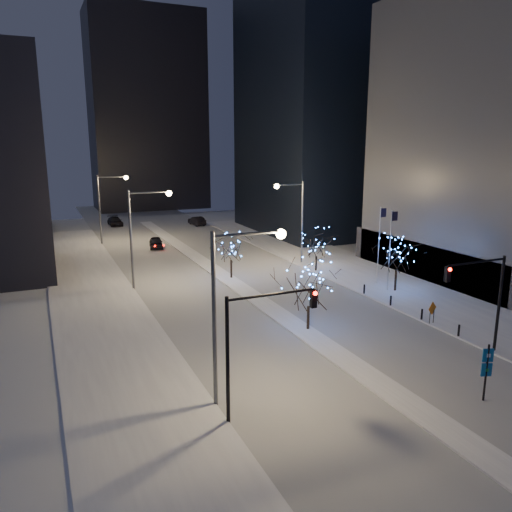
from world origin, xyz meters
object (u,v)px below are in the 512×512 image
street_lamp_w_near (232,293)px  car_near (156,243)px  holiday_tree_plaza_far (317,244)px  car_mid (197,221)px  street_lamp_w_mid (141,225)px  street_lamp_w_far (107,200)px  holiday_tree_median_far (231,247)px  wayfinding_sign (487,367)px  traffic_signal_east (484,290)px  street_lamp_east (296,212)px  traffic_signal_west (255,334)px  construction_sign (432,310)px  holiday_tree_median_near (309,284)px  car_far (115,221)px  holiday_tree_plaza_near (397,255)px

street_lamp_w_near → car_near: 45.05m
holiday_tree_plaza_far → car_mid: bearing=93.9°
street_lamp_w_mid → street_lamp_w_far: bearing=90.0°
street_lamp_w_far → holiday_tree_median_far: 27.11m
street_lamp_w_far → wayfinding_sign: bearing=-76.7°
street_lamp_w_far → traffic_signal_east: 54.07m
street_lamp_w_near → street_lamp_east: same height
traffic_signal_west → car_near: bearing=83.7°
street_lamp_w_mid → car_near: size_ratio=2.24×
car_mid → construction_sign: (2.36, -56.24, 0.48)m
street_lamp_w_near → wayfinding_sign: size_ratio=2.90×
holiday_tree_median_near → holiday_tree_plaza_far: size_ratio=1.17×
car_near → car_far: (-2.30, 22.35, 0.01)m
street_lamp_w_mid → holiday_tree_median_far: 9.89m
car_near → holiday_tree_plaza_near: (16.98, -30.68, 2.96)m
holiday_tree_plaza_far → construction_sign: 18.81m
traffic_signal_west → holiday_tree_plaza_near: 27.10m
street_lamp_w_mid → street_lamp_east: 19.26m
car_far → traffic_signal_east: bearing=-79.2°
street_lamp_w_mid → street_lamp_w_far: size_ratio=1.00×
traffic_signal_west → holiday_tree_plaza_far: 31.95m
street_lamp_east → holiday_tree_median_near: bearing=-115.6°
car_far → holiday_tree_median_far: (6.12, -41.91, 2.79)m
street_lamp_east → wayfinding_sign: street_lamp_east is taller
street_lamp_w_near → street_lamp_east: 33.85m
street_lamp_w_near → street_lamp_w_mid: 25.00m
street_lamp_w_near → holiday_tree_median_far: street_lamp_w_near is taller
traffic_signal_west → holiday_tree_plaza_far: traffic_signal_west is taller
car_near → construction_sign: construction_sign is taller
car_mid → holiday_tree_plaza_far: size_ratio=0.95×
car_mid → wayfinding_sign: size_ratio=1.37×
car_mid → holiday_tree_median_far: (-7.44, -36.46, 2.78)m
car_mid → street_lamp_w_near: bearing=68.3°
street_lamp_w_mid → car_near: 20.93m
holiday_tree_median_far → holiday_tree_plaza_far: (10.00, -1.08, -0.25)m
car_near → holiday_tree_median_far: (3.82, -19.56, 2.80)m
car_mid → street_lamp_east: bearing=87.4°
holiday_tree_median_near → car_far: bearing=95.9°
street_lamp_w_far → street_lamp_east: (19.02, -22.00, -0.05)m
car_mid → wayfinding_sign: wayfinding_sign is taller
holiday_tree_median_near → holiday_tree_median_far: holiday_tree_median_near is taller
street_lamp_w_mid → traffic_signal_west: (0.50, -27.00, -1.74)m
car_near → street_lamp_w_mid: bearing=-96.3°
traffic_signal_east → wayfinding_sign: traffic_signal_east is taller
car_mid → wayfinding_sign: 67.05m
street_lamp_east → construction_sign: (0.22, -23.02, -5.20)m
car_far → holiday_tree_plaza_near: (19.28, -53.03, 2.95)m
car_near → wayfinding_sign: wayfinding_sign is taller
car_near → holiday_tree_median_far: holiday_tree_median_far is taller
street_lamp_w_mid → traffic_signal_west: size_ratio=1.43×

